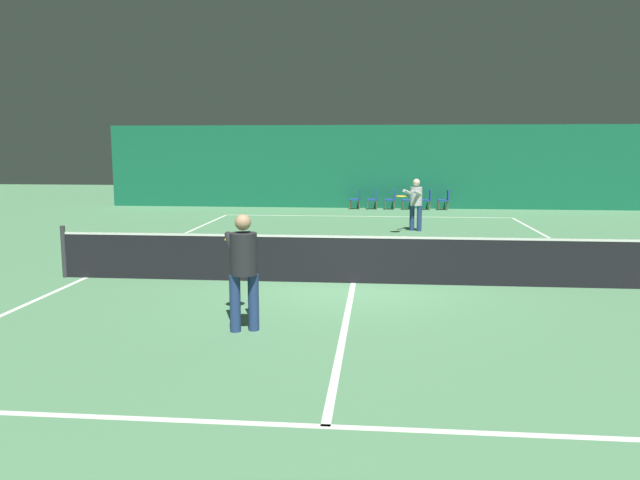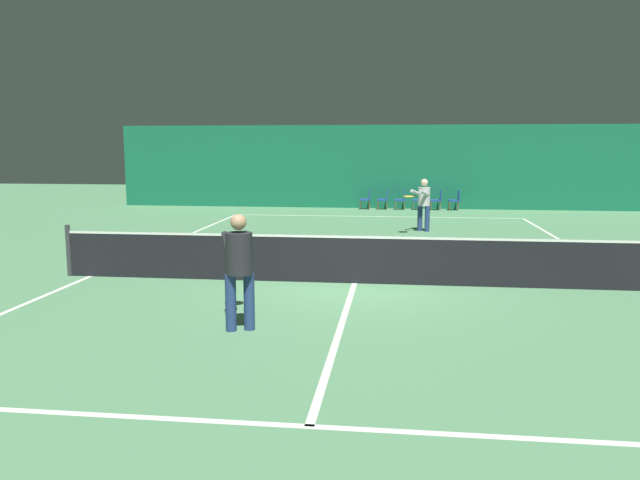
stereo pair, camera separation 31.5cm
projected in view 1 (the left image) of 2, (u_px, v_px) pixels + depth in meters
The scene contains 16 objects.
ground_plane at pixel (353, 283), 12.31m from camera, with size 60.00×60.00×0.00m, color #4C7F56.
backdrop_curtain at pixel (368, 167), 27.02m from camera, with size 23.00×0.12×3.58m.
court_line_baseline_far at pixel (366, 216), 24.02m from camera, with size 11.00×0.10×0.00m.
court_line_service_far at pixel (362, 237), 18.61m from camera, with size 8.25×0.10×0.00m.
court_line_service_near at pixel (325, 426), 6.01m from camera, with size 8.25×0.10×0.00m.
court_line_sideline_left at pixel (86, 277), 12.82m from camera, with size 0.10×23.80×0.00m.
court_line_centre at pixel (353, 283), 12.31m from camera, with size 0.10×12.80×0.00m.
tennis_net at pixel (354, 258), 12.23m from camera, with size 12.00×0.10×1.07m.
player_near at pixel (243, 263), 9.02m from camera, with size 0.81×1.41×1.72m.
player_far at pixel (415, 201), 19.76m from camera, with size 0.98×1.34×1.66m.
courtside_chair_0 at pixel (357, 198), 26.71m from camera, with size 0.44×0.44×0.84m.
courtside_chair_1 at pixel (374, 198), 26.64m from camera, with size 0.44×0.44×0.84m.
courtside_chair_2 at pixel (392, 198), 26.57m from camera, with size 0.44×0.44×0.84m.
courtside_chair_3 at pixel (409, 198), 26.50m from camera, with size 0.44×0.44×0.84m.
courtside_chair_4 at pixel (427, 198), 26.43m from camera, with size 0.44×0.44×0.84m.
courtside_chair_5 at pixel (445, 199), 26.36m from camera, with size 0.44×0.44×0.84m.
Camera 1 is at (0.49, -12.05, 2.68)m, focal length 35.00 mm.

